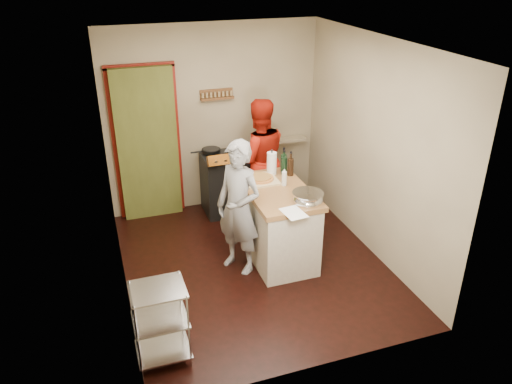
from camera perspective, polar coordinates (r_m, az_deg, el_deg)
floor at (r=6.10m, az=-0.27°, el=-8.19°), size 3.50×3.50×0.00m
back_wall at (r=7.02m, az=-9.98°, el=6.51°), size 3.00×0.44×2.60m
left_wall at (r=5.24m, az=-16.06°, el=0.98°), size 0.04×3.50×2.60m
right_wall at (r=6.09m, az=13.26°, el=4.83°), size 0.04×3.50×2.60m
ceiling at (r=5.11m, az=-0.34°, el=16.81°), size 3.00×3.50×0.02m
stove at (r=7.08m, az=-3.58°, el=1.06°), size 0.60×0.63×1.00m
wire_shelving at (r=4.68m, az=-10.86°, el=-14.24°), size 0.48×0.40×0.80m
island at (r=6.00m, az=2.47°, el=-3.40°), size 0.73×1.36×1.22m
person_stripe at (r=5.63m, az=-1.99°, el=-1.85°), size 0.64×0.69×1.59m
person_red at (r=6.84m, az=0.31°, el=3.80°), size 0.86×0.69×1.69m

